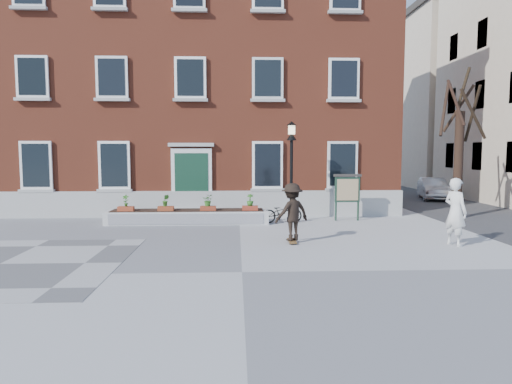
{
  "coord_description": "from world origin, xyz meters",
  "views": [
    {
      "loc": [
        -0.13,
        -10.35,
        2.82
      ],
      "look_at": [
        0.5,
        4.0,
        1.5
      ],
      "focal_mm": 32.0,
      "sensor_mm": 36.0,
      "label": 1
    }
  ],
  "objects_px": {
    "bicycle": "(282,212)",
    "lamp_post": "(291,157)",
    "parked_car": "(433,189)",
    "bystander": "(455,212)",
    "notice_board": "(347,189)",
    "skateboarder": "(292,212)"
  },
  "relations": [
    {
      "from": "bicycle",
      "to": "lamp_post",
      "type": "relative_size",
      "value": 0.4
    },
    {
      "from": "lamp_post",
      "to": "parked_car",
      "type": "bearing_deg",
      "value": 41.19
    },
    {
      "from": "bystander",
      "to": "notice_board",
      "type": "height_order",
      "value": "bystander"
    },
    {
      "from": "notice_board",
      "to": "skateboarder",
      "type": "height_order",
      "value": "notice_board"
    },
    {
      "from": "parked_car",
      "to": "bystander",
      "type": "height_order",
      "value": "bystander"
    },
    {
      "from": "bicycle",
      "to": "bystander",
      "type": "bearing_deg",
      "value": -141.58
    },
    {
      "from": "bicycle",
      "to": "notice_board",
      "type": "distance_m",
      "value": 2.83
    },
    {
      "from": "notice_board",
      "to": "skateboarder",
      "type": "bearing_deg",
      "value": -122.67
    },
    {
      "from": "parked_car",
      "to": "bicycle",
      "type": "bearing_deg",
      "value": -124.87
    },
    {
      "from": "lamp_post",
      "to": "skateboarder",
      "type": "height_order",
      "value": "lamp_post"
    },
    {
      "from": "lamp_post",
      "to": "notice_board",
      "type": "distance_m",
      "value": 2.64
    },
    {
      "from": "parked_car",
      "to": "notice_board",
      "type": "relative_size",
      "value": 2.0
    },
    {
      "from": "bicycle",
      "to": "bystander",
      "type": "xyz_separation_m",
      "value": [
        4.69,
        -4.46,
        0.59
      ]
    },
    {
      "from": "skateboarder",
      "to": "lamp_post",
      "type": "bearing_deg",
      "value": 83.5
    },
    {
      "from": "lamp_post",
      "to": "skateboarder",
      "type": "xyz_separation_m",
      "value": [
        -0.45,
        -3.98,
        -1.59
      ]
    },
    {
      "from": "bicycle",
      "to": "bystander",
      "type": "distance_m",
      "value": 6.5
    },
    {
      "from": "lamp_post",
      "to": "notice_board",
      "type": "xyz_separation_m",
      "value": [
        2.29,
        0.3,
        -1.28
      ]
    },
    {
      "from": "bicycle",
      "to": "skateboarder",
      "type": "distance_m",
      "value": 3.88
    },
    {
      "from": "notice_board",
      "to": "bystander",
      "type": "bearing_deg",
      "value": -67.57
    },
    {
      "from": "parked_car",
      "to": "lamp_post",
      "type": "relative_size",
      "value": 0.95
    },
    {
      "from": "parked_car",
      "to": "lamp_post",
      "type": "height_order",
      "value": "lamp_post"
    },
    {
      "from": "bystander",
      "to": "lamp_post",
      "type": "distance_m",
      "value": 6.49
    }
  ]
}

